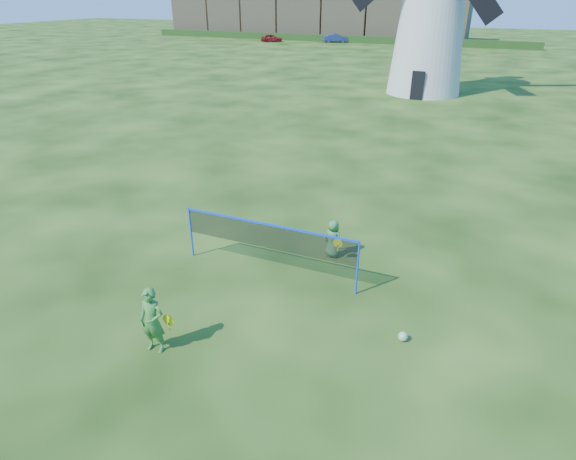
# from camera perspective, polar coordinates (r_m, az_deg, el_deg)

# --- Properties ---
(ground) EXTENTS (220.00, 220.00, 0.00)m
(ground) POSITION_cam_1_polar(r_m,az_deg,el_deg) (12.73, -1.74, -6.81)
(ground) COLOR black
(ground) RESTS_ON ground
(windmill) EXTENTS (11.09, 5.46, 16.09)m
(windmill) POSITION_cam_1_polar(r_m,az_deg,el_deg) (38.91, 16.95, 23.84)
(windmill) COLOR silver
(windmill) RESTS_ON ground
(badminton_net) EXTENTS (5.05, 0.05, 1.55)m
(badminton_net) POSITION_cam_1_polar(r_m,az_deg,el_deg) (12.72, -2.38, -0.87)
(badminton_net) COLOR blue
(badminton_net) RESTS_ON ground
(player_girl) EXTENTS (0.72, 0.43, 1.56)m
(player_girl) POSITION_cam_1_polar(r_m,az_deg,el_deg) (10.64, -16.00, -10.45)
(player_girl) COLOR #3A7F32
(player_girl) RESTS_ON ground
(player_boy) EXTENTS (0.68, 0.49, 1.15)m
(player_boy) POSITION_cam_1_polar(r_m,az_deg,el_deg) (13.90, 5.45, -1.05)
(player_boy) COLOR #3E8241
(player_boy) RESTS_ON ground
(play_ball) EXTENTS (0.22, 0.22, 0.22)m
(play_ball) POSITION_cam_1_polar(r_m,az_deg,el_deg) (11.20, 13.66, -12.35)
(play_ball) COLOR green
(play_ball) RESTS_ON ground
(terraced_houses) EXTENTS (50.88, 8.40, 7.77)m
(terraced_houses) POSITION_cam_1_polar(r_m,az_deg,el_deg) (87.47, 2.73, 24.63)
(terraced_houses) COLOR #8A7B5C
(terraced_houses) RESTS_ON ground
(hedge) EXTENTS (62.00, 0.80, 1.00)m
(hedge) POSITION_cam_1_polar(r_m,az_deg,el_deg) (80.37, 4.48, 22.02)
(hedge) COLOR #193814
(hedge) RESTS_ON ground
(car_left) EXTENTS (3.57, 2.60, 1.13)m
(car_left) POSITION_cam_1_polar(r_m,az_deg,el_deg) (79.71, -2.00, 22.09)
(car_left) COLOR maroon
(car_left) RESTS_ON ground
(car_right) EXTENTS (3.99, 2.70, 1.24)m
(car_right) POSITION_cam_1_polar(r_m,az_deg,el_deg) (79.17, 5.77, 21.99)
(car_right) COLOR navy
(car_right) RESTS_ON ground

